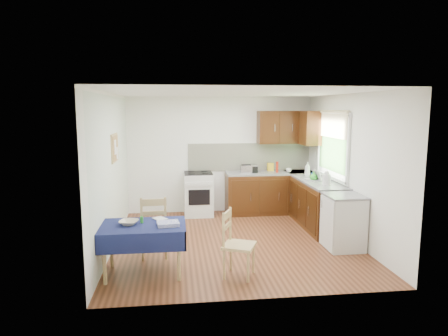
{
  "coord_description": "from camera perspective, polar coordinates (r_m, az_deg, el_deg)",
  "views": [
    {
      "loc": [
        -0.97,
        -6.48,
        2.25
      ],
      "look_at": [
        -0.14,
        0.29,
        1.23
      ],
      "focal_mm": 32.0,
      "sensor_mm": 36.0,
      "label": 1
    }
  ],
  "objects": [
    {
      "name": "sandwich_press",
      "position": [
        8.54,
        3.76,
        -0.06
      ],
      "size": [
        0.29,
        0.25,
        0.17
      ],
      "rotation": [
        0.0,
        0.0,
        -0.36
      ],
      "color": "black",
      "rests_on": "worktop_back"
    },
    {
      "name": "toaster",
      "position": [
        8.43,
        3.16,
        -0.15
      ],
      "size": [
        0.24,
        0.15,
        0.18
      ],
      "rotation": [
        0.0,
        0.0,
        -0.19
      ],
      "color": "#B1B2B6",
      "rests_on": "worktop_back"
    },
    {
      "name": "fridge",
      "position": [
        6.75,
        16.72,
        -7.39
      ],
      "size": [
        0.58,
        0.6,
        0.89
      ],
      "color": "silver",
      "rests_on": "ground"
    },
    {
      "name": "cup",
      "position": [
        8.61,
        9.25,
        -0.33
      ],
      "size": [
        0.12,
        0.12,
        0.09
      ],
      "primitive_type": "imported",
      "rotation": [
        0.0,
        0.0,
        0.03
      ],
      "color": "white",
      "rests_on": "worktop_back"
    },
    {
      "name": "ceiling",
      "position": [
        6.56,
        1.53,
        10.69
      ],
      "size": [
        4.0,
        4.2,
        0.02
      ],
      "primitive_type": "cube",
      "color": "white",
      "rests_on": "wall_back"
    },
    {
      "name": "wall_right",
      "position": [
        7.2,
        17.43,
        0.13
      ],
      "size": [
        0.02,
        4.2,
        2.5
      ],
      "primitive_type": "cube",
      "color": "white",
      "rests_on": "ground"
    },
    {
      "name": "wall_back",
      "position": [
        8.7,
        -0.56,
        1.9
      ],
      "size": [
        4.0,
        0.02,
        2.5
      ],
      "primitive_type": "cube",
      "color": "white",
      "rests_on": "ground"
    },
    {
      "name": "yellow_packet",
      "position": [
        8.76,
        6.65,
        0.15
      ],
      "size": [
        0.15,
        0.13,
        0.17
      ],
      "primitive_type": "cube",
      "rotation": [
        0.0,
        0.0,
        0.35
      ],
      "color": "yellow",
      "rests_on": "worktop_back"
    },
    {
      "name": "soap_bottle_b",
      "position": [
        7.96,
        12.73,
        -0.85
      ],
      "size": [
        0.11,
        0.11,
        0.17
      ],
      "primitive_type": "imported",
      "rotation": [
        0.0,
        0.0,
        2.26
      ],
      "color": "blue",
      "rests_on": "worktop_right"
    },
    {
      "name": "wall_front",
      "position": [
        4.6,
        5.37,
        -4.07
      ],
      "size": [
        4.0,
        0.02,
        2.5
      ],
      "primitive_type": "cube",
      "color": "white",
      "rests_on": "ground"
    },
    {
      "name": "plate_bowl",
      "position": [
        5.59,
        -13.44,
        -7.58
      ],
      "size": [
        0.3,
        0.3,
        0.06
      ],
      "primitive_type": "imported",
      "rotation": [
        0.0,
        0.0,
        -0.23
      ],
      "color": "beige",
      "rests_on": "dining_table"
    },
    {
      "name": "base_cabinets",
      "position": [
        8.29,
        9.51,
        -4.31
      ],
      "size": [
        1.9,
        2.3,
        0.86
      ],
      "color": "#331509",
      "rests_on": "ground"
    },
    {
      "name": "splashback",
      "position": [
        8.78,
        3.67,
        1.62
      ],
      "size": [
        2.7,
        0.02,
        0.6
      ],
      "primitive_type": "cube",
      "color": "white",
      "rests_on": "wall_back"
    },
    {
      "name": "window",
      "position": [
        7.79,
        15.25,
        3.79
      ],
      "size": [
        0.04,
        1.48,
        1.26
      ],
      "color": "#2F5A25",
      "rests_on": "wall_right"
    },
    {
      "name": "book",
      "position": [
        5.73,
        -9.76,
        -7.3
      ],
      "size": [
        0.24,
        0.25,
        0.02
      ],
      "primitive_type": "imported",
      "rotation": [
        0.0,
        0.0,
        0.6
      ],
      "color": "white",
      "rests_on": "dining_table"
    },
    {
      "name": "wall_left",
      "position": [
        6.64,
        -15.84,
        -0.48
      ],
      "size": [
        0.02,
        4.2,
        2.5
      ],
      "primitive_type": "cube",
      "color": "silver",
      "rests_on": "ground"
    },
    {
      "name": "sauce_bottle",
      "position": [
        8.55,
        7.6,
        0.13
      ],
      "size": [
        0.05,
        0.05,
        0.23
      ],
      "primitive_type": "cylinder",
      "color": "red",
      "rests_on": "worktop_back"
    },
    {
      "name": "corkboard",
      "position": [
        6.89,
        -15.34,
        2.78
      ],
      "size": [
        0.04,
        0.62,
        0.47
      ],
      "color": "tan",
      "rests_on": "wall_left"
    },
    {
      "name": "worktop_right",
      "position": [
        7.74,
        13.3,
        -1.92
      ],
      "size": [
        0.6,
        1.7,
        0.04
      ],
      "primitive_type": "cube",
      "color": "slate",
      "rests_on": "base_cabinets"
    },
    {
      "name": "chair_far",
      "position": [
        6.17,
        -9.99,
        -8.02
      ],
      "size": [
        0.44,
        0.44,
        0.96
      ],
      "rotation": [
        0.0,
        0.0,
        3.19
      ],
      "color": "tan",
      "rests_on": "ground"
    },
    {
      "name": "dish_rack",
      "position": [
        7.77,
        13.1,
        -1.56
      ],
      "size": [
        0.41,
        0.31,
        0.19
      ],
      "rotation": [
        0.0,
        0.0,
        0.22
      ],
      "color": "gray",
      "rests_on": "worktop_right"
    },
    {
      "name": "kettle",
      "position": [
        7.34,
        14.43,
        -1.48
      ],
      "size": [
        0.15,
        0.15,
        0.25
      ],
      "color": "silver",
      "rests_on": "worktop_right"
    },
    {
      "name": "worktop_back",
      "position": [
        8.64,
        6.61,
        -0.68
      ],
      "size": [
        1.9,
        0.6,
        0.04
      ],
      "primitive_type": "cube",
      "color": "slate",
      "rests_on": "base_cabinets"
    },
    {
      "name": "upper_cabinets",
      "position": [
        8.66,
        9.79,
        5.73
      ],
      "size": [
        1.2,
        0.85,
        0.7
      ],
      "color": "#331509",
      "rests_on": "wall_back"
    },
    {
      "name": "tea_towel",
      "position": [
        5.45,
        -7.99,
        -7.9
      ],
      "size": [
        0.31,
        0.26,
        0.05
      ],
      "primitive_type": "cube",
      "rotation": [
        0.0,
        0.0,
        0.14
      ],
      "color": "navy",
      "rests_on": "dining_table"
    },
    {
      "name": "dining_table",
      "position": [
        5.58,
        -11.49,
        -8.98
      ],
      "size": [
        1.15,
        0.78,
        0.69
      ],
      "rotation": [
        0.0,
        0.0,
        0.19
      ],
      "color": "#100E39",
      "rests_on": "ground"
    },
    {
      "name": "floor",
      "position": [
        6.93,
        1.45,
        -10.44
      ],
      "size": [
        4.2,
        4.2,
        0.0
      ],
      "primitive_type": "plane",
      "color": "#4A2513",
      "rests_on": "ground"
    },
    {
      "name": "stove",
      "position": [
        8.49,
        -3.68,
        -3.7
      ],
      "size": [
        0.6,
        0.61,
        0.92
      ],
      "color": "silver",
      "rests_on": "ground"
    },
    {
      "name": "soap_bottle_c",
      "position": [
        7.72,
        12.68,
        -1.1
      ],
      "size": [
        0.17,
        0.17,
        0.18
      ],
      "primitive_type": "imported",
      "rotation": [
        0.0,
        0.0,
        3.44
      ],
      "color": "green",
      "rests_on": "worktop_right"
    },
    {
      "name": "soap_bottle_a",
      "position": [
        8.18,
        11.83,
        -0.15
      ],
      "size": [
        0.14,
        0.14,
        0.29
      ],
      "primitive_type": "imported",
      "rotation": [
        0.0,
        0.0,
        0.35
      ],
      "color": "silver",
      "rests_on": "worktop_right"
    },
    {
      "name": "worktop_corner",
      "position": [
        8.81,
        10.72,
        -0.59
      ],
      "size": [
        0.6,
        0.6,
        0.04
      ],
      "primitive_type": "cube",
      "color": "slate",
      "rests_on": "base_cabinets"
    },
    {
      "name": "chair_near",
      "position": [
        5.44,
        1.72,
        -10.48
      ],
      "size": [
        0.53,
        0.53,
        0.91
      ],
      "rotation": [
        0.0,
        0.0,
        1.16
      ],
      "color": "tan",
      "rests_on": "ground"
    },
    {
      "name": "spice_jar",
      "position": [
        5.63,
        -11.67,
        -7.25
      ],
      "size": [
        0.04,
        0.04,
        0.09
      ],
      "primitive_type": "cylinder",
      "color": "green",
      "rests_on": "dining_table"
    }
  ]
}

